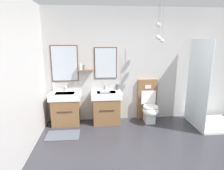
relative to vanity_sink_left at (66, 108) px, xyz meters
name	(u,v)px	position (x,y,z in m)	size (l,w,h in m)	color
wall_back	(138,65)	(1.73, 0.25, 0.94)	(4.67, 0.58, 2.66)	#B7B5B2
bath_mat	(63,135)	(0.00, -0.58, -0.39)	(0.68, 0.44, 0.01)	#474C56
vanity_sink_left	(66,108)	(0.00, 0.00, 0.00)	(0.70, 0.47, 0.76)	brown
tap_on_left_sink	(66,88)	(0.00, 0.17, 0.43)	(0.03, 0.13, 0.11)	silver
vanity_sink_right	(106,106)	(0.94, 0.00, 0.00)	(0.70, 0.47, 0.76)	brown
tap_on_right_sink	(106,87)	(0.94, 0.17, 0.43)	(0.03, 0.13, 0.11)	silver
toilet	(149,106)	(1.97, -0.01, -0.02)	(0.48, 0.62, 1.00)	brown
toothbrush_cup	(54,89)	(-0.27, 0.15, 0.42)	(0.07, 0.07, 0.20)	silver
soap_dispenser	(117,87)	(1.22, 0.16, 0.43)	(0.06, 0.06, 0.17)	#4C4C51
folded_hand_towel	(105,92)	(0.90, -0.13, 0.38)	(0.22, 0.16, 0.04)	gray
shower_tray	(208,109)	(3.23, -0.39, 0.00)	(0.99, 0.91, 1.95)	white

